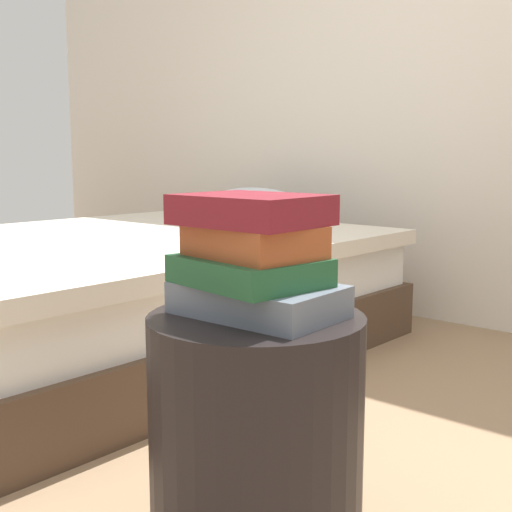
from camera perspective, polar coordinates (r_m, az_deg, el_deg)
name	(u,v)px	position (r m, az deg, el deg)	size (l,w,h in m)	color
bed	(124,291)	(2.69, -11.34, -3.03)	(1.57, 2.03, 0.62)	#4C3828
side_table	(256,438)	(1.31, 0.00, -15.45)	(0.41, 0.41, 0.48)	black
book_slate	(258,299)	(1.22, 0.15, -3.79)	(0.30, 0.19, 0.06)	slate
book_forest	(249,271)	(1.21, -0.59, -1.27)	(0.25, 0.20, 0.05)	#1E512D
book_rust	(253,241)	(1.20, -0.24, 1.31)	(0.23, 0.17, 0.06)	#994723
book_maroon	(251,210)	(1.20, -0.47, 4.03)	(0.25, 0.20, 0.06)	maroon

